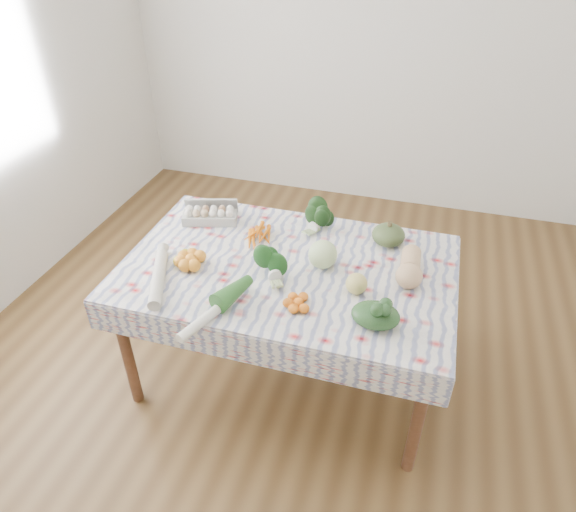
# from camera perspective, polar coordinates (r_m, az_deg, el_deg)

# --- Properties ---
(ground) EXTENTS (4.50, 4.50, 0.00)m
(ground) POSITION_cam_1_polar(r_m,az_deg,el_deg) (3.11, 0.00, -12.47)
(ground) COLOR #54391D
(ground) RESTS_ON ground
(wall_back) EXTENTS (4.00, 0.04, 2.80)m
(wall_back) POSITION_cam_1_polar(r_m,az_deg,el_deg) (4.39, 9.07, 23.00)
(wall_back) COLOR silver
(wall_back) RESTS_ON ground
(dining_table) EXTENTS (1.60, 1.00, 0.75)m
(dining_table) POSITION_cam_1_polar(r_m,az_deg,el_deg) (2.64, 0.00, -2.51)
(dining_table) COLOR brown
(dining_table) RESTS_ON ground
(tablecloth) EXTENTS (1.66, 1.06, 0.01)m
(tablecloth) POSITION_cam_1_polar(r_m,az_deg,el_deg) (2.60, 0.00, -1.15)
(tablecloth) COLOR silver
(tablecloth) RESTS_ON dining_table
(egg_carton) EXTENTS (0.33, 0.20, 0.08)m
(egg_carton) POSITION_cam_1_polar(r_m,az_deg,el_deg) (2.96, -8.69, 4.41)
(egg_carton) COLOR #ACACA7
(egg_carton) RESTS_ON tablecloth
(carrot_bunch) EXTENTS (0.24, 0.22, 0.04)m
(carrot_bunch) POSITION_cam_1_polar(r_m,az_deg,el_deg) (2.77, -3.02, 2.02)
(carrot_bunch) COLOR orange
(carrot_bunch) RESTS_ON tablecloth
(kale_bunch) EXTENTS (0.20, 0.19, 0.14)m
(kale_bunch) POSITION_cam_1_polar(r_m,az_deg,el_deg) (2.85, 3.40, 4.13)
(kale_bunch) COLOR #153312
(kale_bunch) RESTS_ON tablecloth
(kabocha_squash) EXTENTS (0.18, 0.18, 0.11)m
(kabocha_squash) POSITION_cam_1_polar(r_m,az_deg,el_deg) (2.78, 11.10, 2.32)
(kabocha_squash) COLOR #3E512A
(kabocha_squash) RESTS_ON tablecloth
(cabbage) EXTENTS (0.15, 0.15, 0.15)m
(cabbage) POSITION_cam_1_polar(r_m,az_deg,el_deg) (2.55, 3.88, 0.18)
(cabbage) COLOR #C2E194
(cabbage) RESTS_ON tablecloth
(butternut_squash) EXTENTS (0.14, 0.28, 0.13)m
(butternut_squash) POSITION_cam_1_polar(r_m,az_deg,el_deg) (2.55, 13.43, -1.08)
(butternut_squash) COLOR tan
(butternut_squash) RESTS_ON tablecloth
(orange_cluster) EXTENTS (0.22, 0.22, 0.07)m
(orange_cluster) POSITION_cam_1_polar(r_m,az_deg,el_deg) (2.62, -10.74, -0.41)
(orange_cluster) COLOR orange
(orange_cluster) RESTS_ON tablecloth
(broccoli) EXTENTS (0.23, 0.23, 0.12)m
(broccoli) POSITION_cam_1_polar(r_m,az_deg,el_deg) (2.49, -1.81, -1.20)
(broccoli) COLOR #184B18
(broccoli) RESTS_ON tablecloth
(mandarin_cluster) EXTENTS (0.20, 0.20, 0.05)m
(mandarin_cluster) POSITION_cam_1_polar(r_m,az_deg,el_deg) (2.33, 1.17, -5.13)
(mandarin_cluster) COLOR orange
(mandarin_cluster) RESTS_ON tablecloth
(grapefruit) EXTENTS (0.12, 0.12, 0.10)m
(grapefruit) POSITION_cam_1_polar(r_m,az_deg,el_deg) (2.41, 7.62, -3.07)
(grapefruit) COLOR #D5C665
(grapefruit) RESTS_ON tablecloth
(spinach_bag) EXTENTS (0.22, 0.18, 0.09)m
(spinach_bag) POSITION_cam_1_polar(r_m,az_deg,el_deg) (2.26, 9.70, -6.50)
(spinach_bag) COLOR #1A3718
(spinach_bag) RESTS_ON tablecloth
(daikon) EXTENTS (0.22, 0.42, 0.06)m
(daikon) POSITION_cam_1_polar(r_m,az_deg,el_deg) (2.53, -14.20, -2.45)
(daikon) COLOR beige
(daikon) RESTS_ON tablecloth
(leek) EXTENTS (0.20, 0.44, 0.05)m
(leek) POSITION_cam_1_polar(r_m,az_deg,el_deg) (2.31, -8.04, -5.96)
(leek) COLOR white
(leek) RESTS_ON tablecloth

